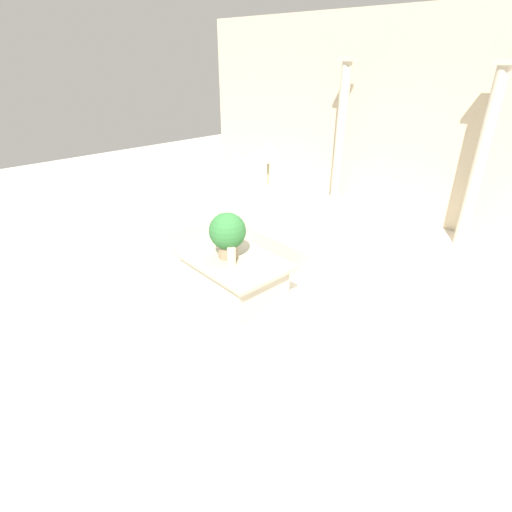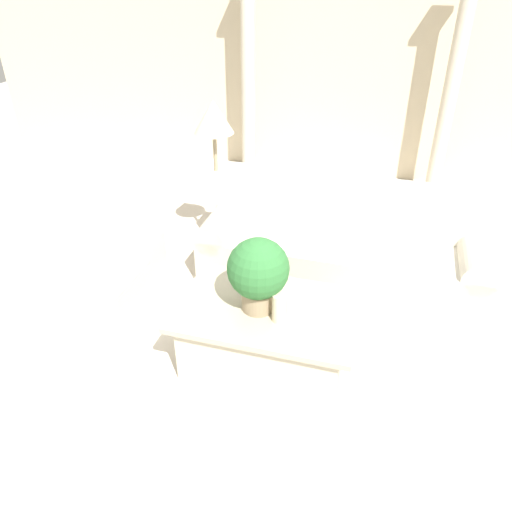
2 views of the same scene
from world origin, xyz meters
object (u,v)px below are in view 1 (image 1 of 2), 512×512
loveseat (175,219)px  floor_lamp (268,155)px  coffee_table (234,276)px  potted_plant (228,233)px  sofa_long (327,247)px

loveseat → floor_lamp: size_ratio=0.88×
loveseat → floor_lamp: 1.67m
coffee_table → potted_plant: size_ratio=2.36×
sofa_long → potted_plant: bearing=-108.2°
coffee_table → potted_plant: (-0.06, -0.02, 0.53)m
sofa_long → coffee_table: (-0.36, -1.26, -0.10)m
potted_plant → floor_lamp: (-0.80, 1.38, 0.51)m
loveseat → floor_lamp: (0.88, 1.07, 0.94)m
sofa_long → potted_plant: 1.41m
loveseat → potted_plant: potted_plant is taller
floor_lamp → sofa_long: bearing=-4.7°
sofa_long → coffee_table: size_ratio=1.97×
coffee_table → potted_plant: potted_plant is taller
sofa_long → floor_lamp: 1.54m
sofa_long → coffee_table: sofa_long is taller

